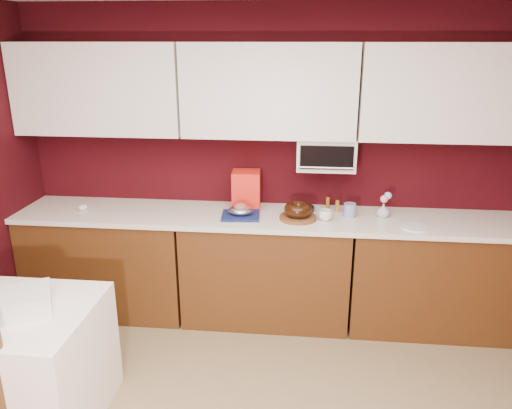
{
  "coord_description": "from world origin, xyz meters",
  "views": [
    {
      "loc": [
        0.3,
        -1.75,
        2.23
      ],
      "look_at": [
        -0.07,
        1.84,
        1.02
      ],
      "focal_mm": 35.0,
      "sensor_mm": 36.0,
      "label": 1
    }
  ],
  "objects_px": {
    "toaster_oven": "(326,153)",
    "foil_ham_nest": "(241,210)",
    "flower_vase": "(383,210)",
    "blue_jar": "(350,210)",
    "coffee_mug": "(325,214)",
    "dining_table": "(13,365)",
    "bundt_cake": "(298,209)",
    "newspaper_stack": "(19,303)",
    "pandoro_box": "(246,189)"
  },
  "relations": [
    {
      "from": "toaster_oven",
      "to": "newspaper_stack",
      "type": "height_order",
      "value": "toaster_oven"
    },
    {
      "from": "toaster_oven",
      "to": "pandoro_box",
      "type": "height_order",
      "value": "toaster_oven"
    },
    {
      "from": "pandoro_box",
      "to": "bundt_cake",
      "type": "bearing_deg",
      "value": -33.19
    },
    {
      "from": "toaster_oven",
      "to": "dining_table",
      "type": "bearing_deg",
      "value": -140.87
    },
    {
      "from": "bundt_cake",
      "to": "flower_vase",
      "type": "distance_m",
      "value": 0.67
    },
    {
      "from": "bundt_cake",
      "to": "foil_ham_nest",
      "type": "height_order",
      "value": "bundt_cake"
    },
    {
      "from": "foil_ham_nest",
      "to": "blue_jar",
      "type": "height_order",
      "value": "blue_jar"
    },
    {
      "from": "coffee_mug",
      "to": "flower_vase",
      "type": "relative_size",
      "value": 0.83
    },
    {
      "from": "pandoro_box",
      "to": "flower_vase",
      "type": "xyz_separation_m",
      "value": [
        1.09,
        -0.13,
        -0.09
      ]
    },
    {
      "from": "bundt_cake",
      "to": "newspaper_stack",
      "type": "bearing_deg",
      "value": -140.15
    },
    {
      "from": "flower_vase",
      "to": "dining_table",
      "type": "bearing_deg",
      "value": -148.86
    },
    {
      "from": "dining_table",
      "to": "flower_vase",
      "type": "relative_size",
      "value": 8.24
    },
    {
      "from": "foil_ham_nest",
      "to": "toaster_oven",
      "type": "bearing_deg",
      "value": 19.08
    },
    {
      "from": "blue_jar",
      "to": "newspaper_stack",
      "type": "bearing_deg",
      "value": -144.49
    },
    {
      "from": "dining_table",
      "to": "flower_vase",
      "type": "height_order",
      "value": "flower_vase"
    },
    {
      "from": "toaster_oven",
      "to": "foil_ham_nest",
      "type": "height_order",
      "value": "toaster_oven"
    },
    {
      "from": "toaster_oven",
      "to": "flower_vase",
      "type": "bearing_deg",
      "value": -13.72
    },
    {
      "from": "coffee_mug",
      "to": "blue_jar",
      "type": "height_order",
      "value": "blue_jar"
    },
    {
      "from": "blue_jar",
      "to": "flower_vase",
      "type": "distance_m",
      "value": 0.26
    },
    {
      "from": "dining_table",
      "to": "foil_ham_nest",
      "type": "distance_m",
      "value": 1.85
    },
    {
      "from": "pandoro_box",
      "to": "newspaper_stack",
      "type": "distance_m",
      "value": 1.91
    },
    {
      "from": "bundt_cake",
      "to": "foil_ham_nest",
      "type": "relative_size",
      "value": 1.13
    },
    {
      "from": "dining_table",
      "to": "foil_ham_nest",
      "type": "xyz_separation_m",
      "value": [
        1.2,
        1.28,
        0.58
      ]
    },
    {
      "from": "newspaper_stack",
      "to": "dining_table",
      "type": "bearing_deg",
      "value": 173.83
    },
    {
      "from": "blue_jar",
      "to": "coffee_mug",
      "type": "bearing_deg",
      "value": -151.72
    },
    {
      "from": "flower_vase",
      "to": "newspaper_stack",
      "type": "height_order",
      "value": "flower_vase"
    },
    {
      "from": "foil_ham_nest",
      "to": "flower_vase",
      "type": "distance_m",
      "value": 1.11
    },
    {
      "from": "toaster_oven",
      "to": "blue_jar",
      "type": "xyz_separation_m",
      "value": [
        0.2,
        -0.13,
        -0.42
      ]
    },
    {
      "from": "dining_table",
      "to": "blue_jar",
      "type": "xyz_separation_m",
      "value": [
        2.05,
        1.37,
        0.58
      ]
    },
    {
      "from": "coffee_mug",
      "to": "flower_vase",
      "type": "distance_m",
      "value": 0.47
    },
    {
      "from": "bundt_cake",
      "to": "coffee_mug",
      "type": "bearing_deg",
      "value": -1.11
    },
    {
      "from": "toaster_oven",
      "to": "pandoro_box",
      "type": "bearing_deg",
      "value": 178.63
    },
    {
      "from": "dining_table",
      "to": "flower_vase",
      "type": "distance_m",
      "value": 2.76
    },
    {
      "from": "toaster_oven",
      "to": "blue_jar",
      "type": "relative_size",
      "value": 4.11
    },
    {
      "from": "dining_table",
      "to": "pandoro_box",
      "type": "relative_size",
      "value": 3.26
    },
    {
      "from": "toaster_oven",
      "to": "blue_jar",
      "type": "bearing_deg",
      "value": -33.92
    },
    {
      "from": "bundt_cake",
      "to": "blue_jar",
      "type": "bearing_deg",
      "value": 13.92
    },
    {
      "from": "newspaper_stack",
      "to": "blue_jar",
      "type": "bearing_deg",
      "value": 35.51
    },
    {
      "from": "dining_table",
      "to": "blue_jar",
      "type": "distance_m",
      "value": 2.53
    },
    {
      "from": "bundt_cake",
      "to": "pandoro_box",
      "type": "distance_m",
      "value": 0.5
    },
    {
      "from": "bundt_cake",
      "to": "dining_table",
      "type": "bearing_deg",
      "value": -142.33
    },
    {
      "from": "foil_ham_nest",
      "to": "coffee_mug",
      "type": "bearing_deg",
      "value": -1.07
    },
    {
      "from": "foil_ham_nest",
      "to": "blue_jar",
      "type": "bearing_deg",
      "value": 6.13
    },
    {
      "from": "bundt_cake",
      "to": "coffee_mug",
      "type": "distance_m",
      "value": 0.21
    },
    {
      "from": "toaster_oven",
      "to": "flower_vase",
      "type": "relative_size",
      "value": 3.71
    },
    {
      "from": "dining_table",
      "to": "foil_ham_nest",
      "type": "height_order",
      "value": "foil_ham_nest"
    },
    {
      "from": "toaster_oven",
      "to": "dining_table",
      "type": "height_order",
      "value": "toaster_oven"
    },
    {
      "from": "dining_table",
      "to": "newspaper_stack",
      "type": "relative_size",
      "value": 2.92
    },
    {
      "from": "foil_ham_nest",
      "to": "dining_table",
      "type": "bearing_deg",
      "value": -133.18
    },
    {
      "from": "foil_ham_nest",
      "to": "newspaper_stack",
      "type": "bearing_deg",
      "value": -130.2
    }
  ]
}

